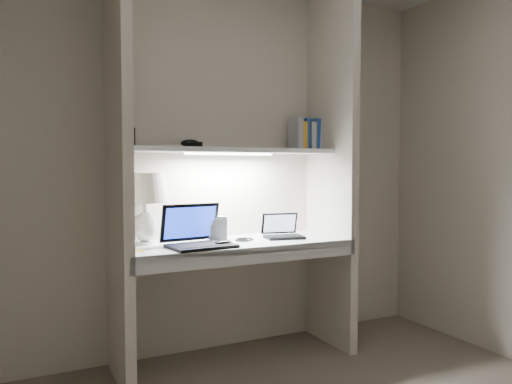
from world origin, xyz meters
TOP-DOWN VIEW (x-y plane):
  - back_wall at (0.00, 1.50)m, footprint 3.20×0.01m
  - alcove_panel_left at (-0.73, 1.23)m, footprint 0.06×0.55m
  - alcove_panel_right at (0.73, 1.23)m, footprint 0.06×0.55m
  - desk at (0.00, 1.23)m, footprint 1.40×0.55m
  - desk_apron at (0.00, 0.96)m, footprint 1.46×0.03m
  - shelf at (0.00, 1.32)m, footprint 1.40×0.36m
  - strip_light at (0.00, 1.32)m, footprint 0.60×0.04m
  - table_lamp at (-0.55, 1.35)m, footprint 0.30×0.30m
  - laptop_main at (-0.29, 1.15)m, footprint 0.40×0.36m
  - laptop_netbook at (0.34, 1.23)m, footprint 0.28×0.26m
  - speaker at (-0.10, 1.29)m, footprint 0.12×0.09m
  - mouse at (-0.15, 1.07)m, footprint 0.12×0.09m
  - cable_coil at (0.07, 1.23)m, footprint 0.13×0.13m
  - sticky_note at (-0.64, 1.13)m, footprint 0.07×0.07m
  - book_row at (0.61, 1.38)m, footprint 0.21×0.15m
  - shelf_box at (-0.64, 1.34)m, footprint 0.07×0.06m
  - shelf_gadget at (-0.26, 1.34)m, footprint 0.14×0.12m

SIDE VIEW (x-z plane):
  - desk_apron at x=0.00m, z-range 0.67..0.77m
  - desk at x=0.00m, z-range 0.73..0.77m
  - sticky_note at x=-0.64m, z-range 0.77..0.77m
  - cable_coil at x=0.07m, z-range 0.77..0.78m
  - mouse at x=-0.15m, z-range 0.77..0.81m
  - laptop_netbook at x=0.34m, z-range 0.73..0.89m
  - laptop_main at x=-0.29m, z-range 0.70..0.95m
  - speaker at x=-0.10m, z-range 0.77..0.93m
  - table_lamp at x=-0.55m, z-range 0.85..1.28m
  - back_wall at x=0.00m, z-range 0.00..2.50m
  - alcove_panel_left at x=-0.73m, z-range 0.00..2.50m
  - alcove_panel_right at x=0.73m, z-range 0.00..2.50m
  - strip_light at x=0.00m, z-range 1.32..1.34m
  - shelf at x=0.00m, z-range 1.34..1.36m
  - shelf_gadget at x=-0.26m, z-range 1.37..1.42m
  - shelf_box at x=-0.64m, z-range 1.36..1.48m
  - book_row at x=0.61m, z-range 1.36..1.58m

